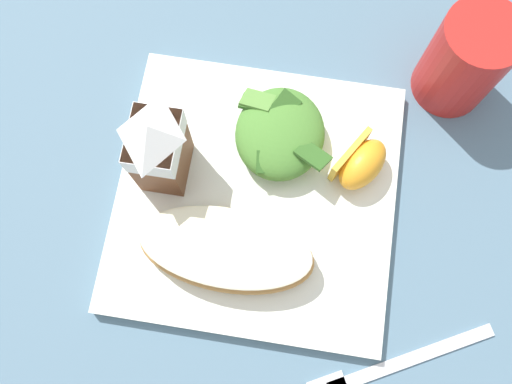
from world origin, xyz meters
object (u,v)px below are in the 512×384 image
Objects in this scene: cheesy_pizza_bread at (226,249)px; drinking_red_cup at (465,61)px; milk_carton at (158,147)px; green_salad_pile at (280,133)px; metal_fork at (387,368)px; orange_wedge_front at (361,163)px; white_plate at (256,197)px.

drinking_red_cup reaches higher than cheesy_pizza_bread.
milk_carton is at bearing 117.44° from drinking_red_cup.
green_salad_pile is 0.25m from metal_fork.
cheesy_pizza_bread is 0.19m from metal_fork.
drinking_red_cup reaches higher than green_salad_pile.
drinking_red_cup reaches higher than orange_wedge_front.
drinking_red_cup is at bearing -62.56° from milk_carton.
milk_carton is 0.20m from orange_wedge_front.
milk_carton is (0.01, 0.09, 0.07)m from white_plate.
green_salad_pile is at bearing -66.66° from milk_carton.
cheesy_pizza_bread is 2.46× the size of orange_wedge_front.
orange_wedge_front is (-0.02, -0.08, -0.00)m from green_salad_pile.
milk_carton is at bearing 81.17° from white_plate.
milk_carton is (-0.05, 0.11, 0.04)m from green_salad_pile.
metal_fork is at bearing -134.34° from white_plate.
green_salad_pile is at bearing 119.86° from drinking_red_cup.
cheesy_pizza_bread is (-0.06, 0.02, 0.03)m from white_plate.
metal_fork is 0.31m from drinking_red_cup.
green_salad_pile is 1.43× the size of orange_wedge_front.
white_plate is 0.25m from drinking_red_cup.
white_plate is at bearing -16.71° from cheesy_pizza_bread.
white_plate is 0.07m from cheesy_pizza_bread.
orange_wedge_front is (0.04, -0.10, 0.03)m from white_plate.
drinking_red_cup is at bearing -60.14° from green_salad_pile.
white_plate is 2.80× the size of green_salad_pile.
orange_wedge_front is at bearing -102.62° from green_salad_pile.
milk_carton is at bearing 56.56° from metal_fork.
green_salad_pile is 0.09m from orange_wedge_front.
cheesy_pizza_bread is 0.30m from drinking_red_cup.
drinking_red_cup is at bearing -37.08° from orange_wedge_front.
metal_fork is at bearing -123.44° from milk_carton.
drinking_red_cup is (0.22, -0.21, 0.02)m from cheesy_pizza_bread.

